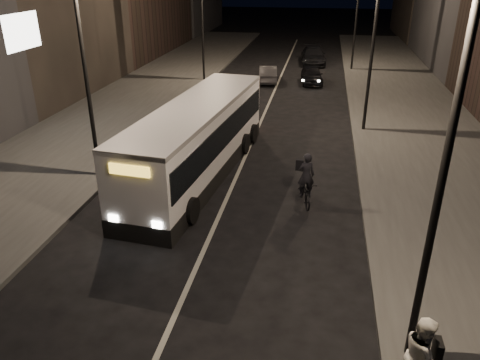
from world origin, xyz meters
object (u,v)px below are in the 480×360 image
at_px(car_mid, 268,74).
at_px(city_bus, 198,137).
at_px(streetlight_left_near, 89,46).
at_px(pedestrian_woman, 422,355).
at_px(streetlight_right_mid, 369,26).
at_px(car_far, 313,56).
at_px(streetlight_left_far, 205,7).
at_px(car_near, 312,75).
at_px(streetlight_right_far, 354,2).
at_px(streetlight_right_near, 436,132).
at_px(cyclist_on_bicycle, 305,187).

bearing_deg(car_mid, city_bus, 79.89).
distance_m(streetlight_left_near, pedestrian_woman, 14.80).
xyz_separation_m(streetlight_right_mid, car_far, (-3.00, 18.42, -4.64)).
height_order(streetlight_left_near, car_mid, streetlight_left_near).
xyz_separation_m(streetlight_left_near, streetlight_left_far, (0.00, 18.00, 0.00)).
height_order(streetlight_left_far, car_near, streetlight_left_far).
bearing_deg(city_bus, pedestrian_woman, -48.54).
bearing_deg(streetlight_right_far, streetlight_left_far, -150.64).
xyz_separation_m(streetlight_right_near, streetlight_right_far, (0.00, 32.00, 0.00)).
bearing_deg(car_near, car_far, 84.84).
distance_m(streetlight_left_near, cyclist_on_bicycle, 9.53).
bearing_deg(streetlight_right_far, pedestrian_woman, -89.53).
bearing_deg(streetlight_right_far, streetlight_right_near, -90.00).
height_order(streetlight_right_far, cyclist_on_bicycle, streetlight_right_far).
height_order(streetlight_left_near, pedestrian_woman, streetlight_left_near).
relative_size(streetlight_right_far, pedestrian_woman, 4.49).
distance_m(cyclist_on_bicycle, pedestrian_woman, 8.61).
xyz_separation_m(streetlight_left_near, cyclist_on_bicycle, (8.26, -0.82, -4.68)).
relative_size(streetlight_left_far, car_mid, 2.18).
relative_size(streetlight_left_near, car_near, 2.20).
bearing_deg(cyclist_on_bicycle, pedestrian_woman, -86.00).
relative_size(streetlight_right_mid, car_near, 2.20).
distance_m(streetlight_right_near, pedestrian_woman, 4.42).
relative_size(streetlight_right_mid, pedestrian_woman, 4.49).
relative_size(car_mid, car_far, 0.75).
relative_size(cyclist_on_bicycle, car_near, 0.56).
xyz_separation_m(city_bus, cyclist_on_bicycle, (4.53, -1.94, -0.98)).
xyz_separation_m(car_mid, car_far, (3.13, 7.78, 0.11)).
relative_size(streetlight_left_near, pedestrian_woman, 4.49).
relative_size(streetlight_right_near, car_near, 2.20).
xyz_separation_m(streetlight_right_mid, car_near, (-2.86, 10.74, -4.73)).
xyz_separation_m(streetlight_right_mid, cyclist_on_bicycle, (-2.40, -8.82, -4.68)).
relative_size(streetlight_right_far, car_far, 1.63).
height_order(streetlight_right_near, car_far, streetlight_right_near).
relative_size(streetlight_right_far, streetlight_left_far, 1.00).
distance_m(streetlight_right_far, car_mid, 9.42).
bearing_deg(streetlight_left_far, cyclist_on_bicycle, -66.30).
bearing_deg(car_mid, streetlight_left_far, 0.64).
relative_size(streetlight_left_near, car_mid, 2.18).
bearing_deg(pedestrian_woman, car_far, 7.60).
height_order(streetlight_right_near, city_bus, streetlight_right_near).
bearing_deg(car_near, city_bus, -109.24).
bearing_deg(pedestrian_woman, streetlight_right_near, 17.33).
bearing_deg(streetlight_left_far, streetlight_right_near, -67.70).
bearing_deg(cyclist_on_bicycle, car_near, 77.27).
relative_size(cyclist_on_bicycle, pedestrian_woman, 1.14).
distance_m(streetlight_right_near, streetlight_right_mid, 16.00).
xyz_separation_m(streetlight_right_mid, pedestrian_woman, (0.27, -17.00, -4.30)).
distance_m(streetlight_left_near, car_near, 20.84).
xyz_separation_m(streetlight_right_mid, streetlight_right_far, (0.00, 16.00, 0.00)).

